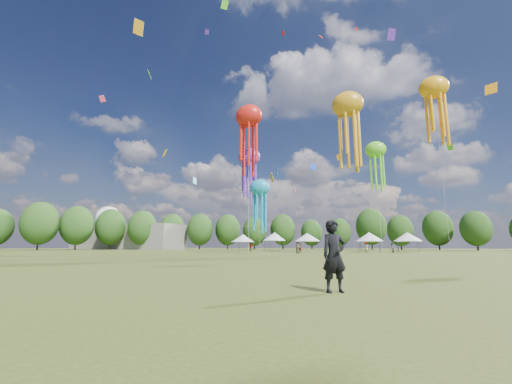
% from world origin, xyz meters
% --- Properties ---
extents(ground, '(300.00, 300.00, 0.00)m').
position_xyz_m(ground, '(0.00, 0.00, 0.00)').
color(ground, '#384416').
rests_on(ground, ground).
extents(observer_main, '(0.82, 0.78, 1.88)m').
position_xyz_m(observer_main, '(8.42, -2.31, 0.94)').
color(observer_main, black).
rests_on(observer_main, ground).
extents(spectator_near, '(1.13, 1.11, 1.84)m').
position_xyz_m(spectator_near, '(-3.36, 37.84, 0.92)').
color(spectator_near, gray).
rests_on(spectator_near, ground).
extents(spectators_far, '(26.93, 29.94, 1.90)m').
position_xyz_m(spectators_far, '(0.53, 47.41, 0.90)').
color(spectators_far, gray).
rests_on(spectators_far, ground).
extents(festival_tents, '(41.08, 12.14, 4.34)m').
position_xyz_m(festival_tents, '(-6.06, 56.93, 3.02)').
color(festival_tents, '#47474C').
rests_on(festival_tents, ground).
extents(show_kites, '(36.26, 18.92, 31.76)m').
position_xyz_m(show_kites, '(2.02, 41.62, 20.62)').
color(show_kites, '#682BC0').
rests_on(show_kites, ground).
extents(small_kites, '(73.36, 66.83, 45.98)m').
position_xyz_m(small_kites, '(-3.09, 41.04, 32.19)').
color(small_kites, '#682BC0').
rests_on(small_kites, ground).
extents(treeline, '(201.57, 95.24, 13.43)m').
position_xyz_m(treeline, '(-3.87, 62.51, 6.54)').
color(treeline, '#38281C').
rests_on(treeline, ground).
extents(hangar, '(40.00, 12.00, 8.00)m').
position_xyz_m(hangar, '(-72.00, 72.00, 4.00)').
color(hangar, gray).
rests_on(hangar, ground).
extents(radome, '(9.00, 9.00, 16.00)m').
position_xyz_m(radome, '(-88.00, 78.00, 9.99)').
color(radome, white).
rests_on(radome, ground).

